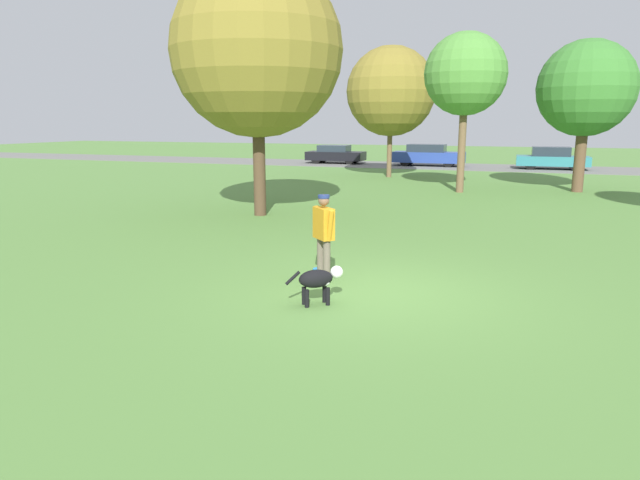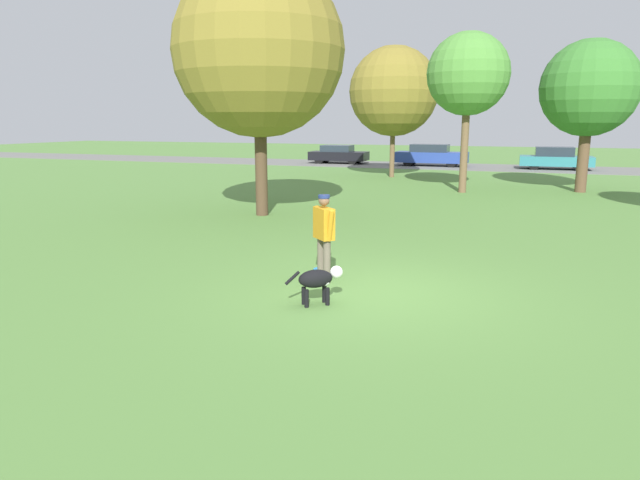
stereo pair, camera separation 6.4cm
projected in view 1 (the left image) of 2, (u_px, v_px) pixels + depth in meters
name	position (u px, v px, depth m)	size (l,w,h in m)	color
ground_plane	(376.00, 293.00, 9.58)	(120.00, 120.00, 0.00)	#56843D
far_road_strip	(488.00, 167.00, 35.58)	(120.00, 6.00, 0.01)	slate
person	(324.00, 231.00, 10.07)	(0.57, 0.57, 1.57)	#665B4C
dog	(319.00, 280.00, 8.88)	(0.82, 0.68, 0.60)	black
frisbee	(318.00, 269.00, 11.08)	(0.22, 0.22, 0.02)	#268CE5
tree_mid_center	(465.00, 75.00, 22.21)	(3.21, 3.21, 6.24)	brown
tree_near_left	(257.00, 51.00, 16.52)	(5.02, 5.02, 7.35)	#4C3826
tree_far_right	(586.00, 89.00, 22.45)	(3.77, 3.77, 5.99)	brown
tree_far_left	(391.00, 91.00, 28.60)	(4.47, 4.47, 6.54)	brown
parked_car_black	(335.00, 154.00, 38.89)	(3.95, 1.89, 1.24)	black
parked_car_blue	(428.00, 155.00, 36.63)	(4.53, 1.72, 1.39)	#284293
parked_car_teal	(552.00, 158.00, 34.09)	(4.15, 1.94, 1.34)	teal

